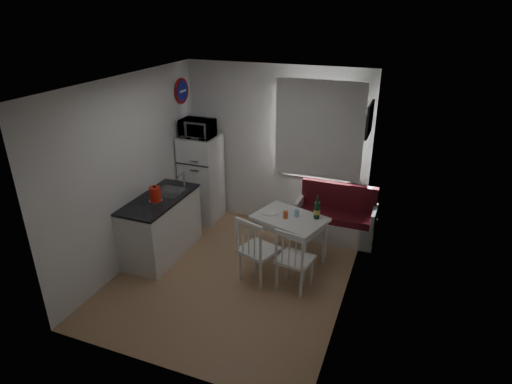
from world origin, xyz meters
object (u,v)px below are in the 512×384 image
chair_left (256,245)px  microwave (197,128)px  wine_bottle (317,207)px  kettle (155,194)px  dining_table (290,222)px  bench (335,221)px  kitchen_counter (162,226)px  chair_right (293,255)px  fridge (202,178)px

chair_left → microwave: size_ratio=1.08×
wine_bottle → kettle: bearing=-161.8°
dining_table → chair_left: 0.71m
bench → microwave: (-2.26, -0.16, 1.31)m
bench → chair_left: (-0.73, -1.57, 0.30)m
kitchen_counter → dining_table: 1.87m
dining_table → chair_right: bearing=-51.9°
chair_left → fridge: bearing=155.6°
kitchen_counter → bench: bearing=30.7°
fridge → bench: bearing=2.7°
chair_right → microwave: size_ratio=0.93×
chair_left → chair_right: size_ratio=1.16×
chair_right → microwave: 2.69m
kitchen_counter → microwave: (0.02, 1.19, 1.14)m
dining_table → wine_bottle: wine_bottle is taller
microwave → kettle: (0.03, -1.34, -0.58)m
fridge → wine_bottle: bearing=-18.1°
kitchen_counter → dining_table: size_ratio=1.20×
dining_table → fridge: bearing=173.3°
bench → microwave: size_ratio=2.36×
chair_left → kettle: size_ratio=2.26×
fridge → wine_bottle: fridge is taller
fridge → chair_left: bearing=-43.7°
chair_right → fridge: size_ratio=0.33×
fridge → wine_bottle: 2.25m
kitchen_counter → bench: 2.66m
dining_table → kettle: bearing=-143.9°
kettle → bench: bearing=33.9°
chair_right → wine_bottle: wine_bottle is taller
chair_left → fridge: size_ratio=0.39×
dining_table → chair_left: size_ratio=1.96×
bench → kettle: kettle is taller
chair_left → microwave: 2.32m
fridge → microwave: 0.87m
kitchen_counter → fridge: fridge is taller
bench → wine_bottle: wine_bottle is taller
bench → chair_left: 1.76m
wine_bottle → fridge: bearing=161.9°
kitchen_counter → microwave: size_ratio=2.54×
bench → kettle: size_ratio=4.92×
wine_bottle → microwave: bearing=163.1°
microwave → kettle: bearing=-88.7°
chair_left → kitchen_counter: bearing=-168.8°
kitchen_counter → kettle: (0.05, -0.15, 0.57)m
chair_right → kettle: size_ratio=1.94×
dining_table → microwave: 2.16m
wine_bottle → dining_table: bearing=-164.1°
dining_table → kettle: 1.89m
chair_right → kettle: kettle is taller
chair_right → kettle: bearing=-172.0°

